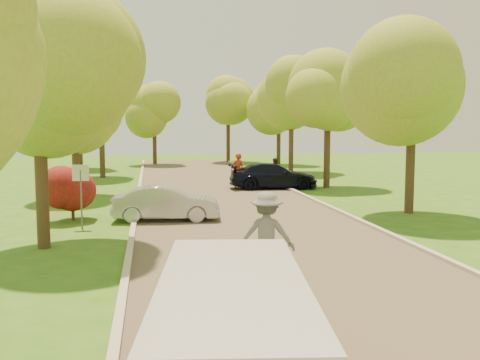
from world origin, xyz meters
TOP-DOWN VIEW (x-y plane):
  - ground at (0.00, 0.00)m, footprint 100.00×100.00m
  - road at (0.00, 8.00)m, footprint 8.00×60.00m
  - curb_left at (-4.05, 8.00)m, footprint 0.18×60.00m
  - curb_right at (4.05, 8.00)m, footprint 0.18×60.00m
  - street_sign at (-5.80, 4.00)m, footprint 0.55×0.06m
  - red_shrub at (-6.30, 5.50)m, footprint 1.70×1.70m
  - tree_l_mida at (-6.30, 1.00)m, footprint 4.71×4.60m
  - tree_l_midb at (-6.81, 12.00)m, footprint 4.30×4.20m
  - tree_l_far at (-6.39, 22.00)m, footprint 4.92×4.80m
  - tree_r_mida at (7.02, 5.00)m, footprint 5.13×5.00m
  - tree_r_midb at (6.60, 14.00)m, footprint 4.51×4.40m
  - tree_r_far at (7.23, 24.00)m, footprint 5.33×5.20m
  - tree_bg_a at (-8.78, 30.00)m, footprint 5.12×5.00m
  - tree_bg_b at (8.22, 32.00)m, footprint 5.12×5.00m
  - tree_bg_c at (-2.79, 34.00)m, footprint 4.92×4.80m
  - tree_bg_d at (4.22, 36.00)m, footprint 5.12×5.00m
  - minivan at (-2.49, -8.59)m, footprint 2.36×4.72m
  - silver_sedan at (-2.87, 4.93)m, footprint 4.04×1.75m
  - dark_sedan at (3.30, 14.01)m, footprint 5.01×2.28m
  - longboard at (-0.92, -3.41)m, footprint 0.56×1.03m
  - skateboarder at (-0.92, -3.41)m, footprint 1.41×1.06m
  - person_striped at (1.37, 14.42)m, footprint 0.76×0.54m
  - person_olive at (3.65, 15.17)m, footprint 0.92×0.78m

SIDE VIEW (x-z plane):
  - ground at x=0.00m, z-range 0.00..0.00m
  - road at x=0.00m, z-range 0.00..0.01m
  - curb_left at x=-4.05m, z-range 0.00..0.12m
  - curb_right at x=4.05m, z-range 0.00..0.12m
  - longboard at x=-0.92m, z-range 0.05..0.17m
  - silver_sedan at x=-2.87m, z-range 0.00..1.29m
  - dark_sedan at x=3.30m, z-range 0.00..1.42m
  - person_olive at x=3.65m, z-range 0.00..1.65m
  - minivan at x=-2.49m, z-range 0.05..1.73m
  - person_striped at x=1.37m, z-range 0.00..1.98m
  - skateboarder at x=-0.92m, z-range 0.13..2.06m
  - red_shrub at x=-6.30m, z-range 0.12..2.07m
  - street_sign at x=-5.80m, z-range 0.48..2.65m
  - tree_l_midb at x=-6.81m, z-range 1.28..7.89m
  - tree_r_midb at x=6.60m, z-range 1.38..8.38m
  - tree_bg_c at x=-2.79m, z-range 1.35..8.69m
  - tree_l_mida at x=-6.30m, z-range 1.48..8.87m
  - tree_bg_a at x=-8.78m, z-range 1.45..9.18m
  - tree_bg_d at x=4.22m, z-range 1.45..9.18m
  - tree_l_far at x=-6.39m, z-range 1.57..9.36m
  - tree_r_mida at x=7.02m, z-range 1.56..9.51m
  - tree_bg_b at x=8.22m, z-range 1.56..9.51m
  - tree_r_far at x=7.23m, z-range 1.66..10.00m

